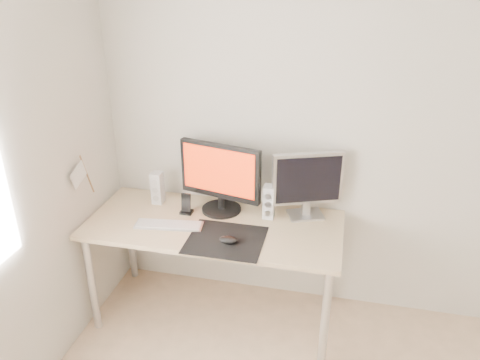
{
  "coord_description": "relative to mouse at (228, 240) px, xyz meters",
  "views": [
    {
      "loc": [
        -0.2,
        -1.07,
        2.21
      ],
      "look_at": [
        -0.78,
        1.45,
        1.01
      ],
      "focal_mm": 35.0,
      "sensor_mm": 36.0,
      "label": 1
    }
  ],
  "objects": [
    {
      "name": "wall_back",
      "position": [
        0.79,
        0.58,
        0.5
      ],
      "size": [
        3.5,
        0.0,
        3.5
      ],
      "primitive_type": "plane",
      "rotation": [
        1.57,
        0.0,
        0.0
      ],
      "color": "silver",
      "rests_on": "ground"
    },
    {
      "name": "mousepad",
      "position": [
        -0.02,
        0.03,
        -0.02
      ],
      "size": [
        0.45,
        0.4,
        0.0
      ],
      "primitive_type": "cube",
      "color": "black",
      "rests_on": "desk"
    },
    {
      "name": "mouse",
      "position": [
        0.0,
        0.0,
        0.0
      ],
      "size": [
        0.11,
        0.06,
        0.04
      ],
      "primitive_type": "ellipsoid",
      "color": "black",
      "rests_on": "mousepad"
    },
    {
      "name": "desk",
      "position": [
        -0.14,
        0.21,
        -0.1
      ],
      "size": [
        1.6,
        0.7,
        0.73
      ],
      "color": "#D1B587",
      "rests_on": "ground"
    },
    {
      "name": "main_monitor",
      "position": [
        -0.14,
        0.37,
        0.23
      ],
      "size": [
        0.55,
        0.31,
        0.47
      ],
      "color": "black",
      "rests_on": "desk"
    },
    {
      "name": "second_monitor",
      "position": [
        0.41,
        0.43,
        0.22
      ],
      "size": [
        0.43,
        0.23,
        0.43
      ],
      "color": "silver",
      "rests_on": "desk"
    },
    {
      "name": "speaker_left",
      "position": [
        -0.59,
        0.39,
        0.09
      ],
      "size": [
        0.07,
        0.09,
        0.22
      ],
      "color": "silver",
      "rests_on": "desk"
    },
    {
      "name": "speaker_right",
      "position": [
        0.18,
        0.36,
        0.09
      ],
      "size": [
        0.07,
        0.09,
        0.22
      ],
      "color": "white",
      "rests_on": "desk"
    },
    {
      "name": "keyboard",
      "position": [
        -0.41,
        0.11,
        -0.01
      ],
      "size": [
        0.43,
        0.17,
        0.02
      ],
      "color": "#B0B0B3",
      "rests_on": "desk"
    },
    {
      "name": "phone_dock",
      "position": [
        -0.35,
        0.29,
        0.02
      ],
      "size": [
        0.08,
        0.07,
        0.14
      ],
      "color": "black",
      "rests_on": "desk"
    },
    {
      "name": "pennant",
      "position": [
        -0.93,
        0.06,
        0.3
      ],
      "size": [
        0.01,
        0.23,
        0.29
      ],
      "color": "#A57F54",
      "rests_on": "wall_left"
    }
  ]
}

